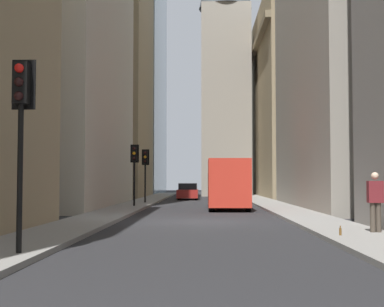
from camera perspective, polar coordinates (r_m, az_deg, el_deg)
name	(u,v)px	position (r m, az deg, el deg)	size (l,w,h in m)	color
ground_plane	(203,222)	(21.79, 1.18, -7.32)	(135.00, 135.00, 0.00)	#262628
sidewalk_right	(93,220)	(22.26, -10.57, -6.99)	(90.00, 2.20, 0.14)	gray
sidewalk_left	(314,220)	(22.23, 12.95, -6.97)	(90.00, 2.20, 0.14)	gray
building_left_far	(310,101)	(54.51, 12.54, 5.50)	(18.85, 10.50, 19.11)	#9E8966
building_right_far	(96,65)	(53.92, -10.21, 9.31)	(13.36, 10.50, 26.04)	#9E8966
church_spire	(225,35)	(59.82, 3.60, 12.54)	(5.79, 5.79, 33.62)	gray
delivery_truck	(228,184)	(30.86, 3.84, -3.29)	(6.46, 2.25, 2.84)	red
sedan_red	(188,192)	(46.46, -0.45, -4.14)	(4.30, 1.78, 1.42)	maroon
traffic_light_foreground	(21,109)	(12.07, -17.87, 4.56)	(0.43, 0.52, 4.19)	black
traffic_light_midblock	(134,161)	(32.48, -6.21, -0.77)	(0.43, 0.52, 3.73)	black
traffic_light_far_junction	(145,163)	(37.39, -5.04, -1.06)	(0.43, 0.52, 3.72)	black
pedestrian	(375,199)	(16.81, 19.06, -4.66)	(0.26, 0.44, 1.79)	#473D33
discarded_bottle	(340,231)	(15.62, 15.62, -8.05)	(0.07, 0.07, 0.27)	brown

